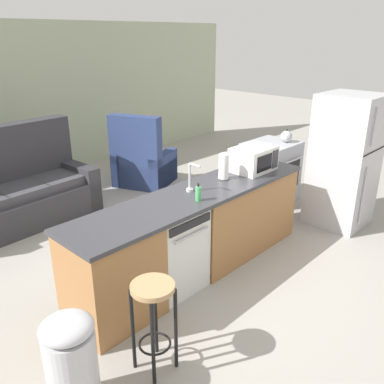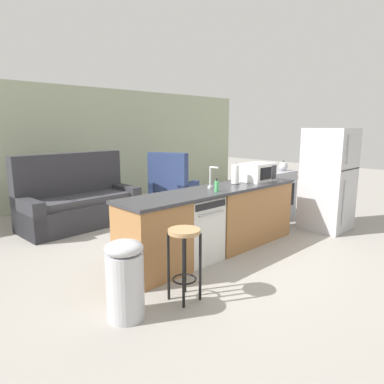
{
  "view_description": "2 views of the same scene",
  "coord_description": "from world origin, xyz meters",
  "px_view_note": "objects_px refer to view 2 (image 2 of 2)",
  "views": [
    {
      "loc": [
        -2.63,
        -2.58,
        2.39
      ],
      "look_at": [
        0.28,
        0.19,
        0.82
      ],
      "focal_mm": 38.0,
      "sensor_mm": 36.0,
      "label": 1
    },
    {
      "loc": [
        -3.22,
        -3.09,
        1.72
      ],
      "look_at": [
        -0.02,
        0.28,
        0.84
      ],
      "focal_mm": 32.0,
      "sensor_mm": 36.0,
      "label": 2
    }
  ],
  "objects_px": {
    "dishwasher": "(194,228)",
    "stove_range": "(271,194)",
    "soap_bottle": "(216,186)",
    "trash_bin": "(125,279)",
    "paper_towel_roll": "(235,175)",
    "kettle": "(283,166)",
    "couch": "(77,203)",
    "refrigerator": "(328,180)",
    "armchair": "(172,192)",
    "microwave": "(258,172)",
    "bar_stool": "(184,249)"
  },
  "relations": [
    {
      "from": "dishwasher",
      "to": "stove_range",
      "type": "distance_m",
      "value": 2.66
    },
    {
      "from": "soap_bottle",
      "to": "trash_bin",
      "type": "bearing_deg",
      "value": -165.52
    },
    {
      "from": "stove_range",
      "to": "dishwasher",
      "type": "bearing_deg",
      "value": -168.09
    },
    {
      "from": "paper_towel_roll",
      "to": "kettle",
      "type": "height_order",
      "value": "paper_towel_roll"
    },
    {
      "from": "kettle",
      "to": "couch",
      "type": "height_order",
      "value": "couch"
    },
    {
      "from": "soap_bottle",
      "to": "couch",
      "type": "relative_size",
      "value": 0.09
    },
    {
      "from": "refrigerator",
      "to": "armchair",
      "type": "xyz_separation_m",
      "value": [
        -0.89,
        3.01,
        -0.5
      ]
    },
    {
      "from": "microwave",
      "to": "bar_stool",
      "type": "xyz_separation_m",
      "value": [
        -2.17,
        -0.71,
        -0.5
      ]
    },
    {
      "from": "kettle",
      "to": "bar_stool",
      "type": "xyz_separation_m",
      "value": [
        -3.59,
        -1.13,
        -0.45
      ]
    },
    {
      "from": "stove_range",
      "to": "microwave",
      "type": "height_order",
      "value": "microwave"
    },
    {
      "from": "trash_bin",
      "to": "kettle",
      "type": "bearing_deg",
      "value": 13.56
    },
    {
      "from": "bar_stool",
      "to": "armchair",
      "type": "xyz_separation_m",
      "value": [
        2.53,
        3.17,
        -0.19
      ]
    },
    {
      "from": "refrigerator",
      "to": "couch",
      "type": "bearing_deg",
      "value": 133.25
    },
    {
      "from": "stove_range",
      "to": "couch",
      "type": "bearing_deg",
      "value": 145.26
    },
    {
      "from": "armchair",
      "to": "soap_bottle",
      "type": "bearing_deg",
      "value": -119.28
    },
    {
      "from": "bar_stool",
      "to": "armchair",
      "type": "relative_size",
      "value": 0.62
    },
    {
      "from": "dishwasher",
      "to": "kettle",
      "type": "height_order",
      "value": "kettle"
    },
    {
      "from": "dishwasher",
      "to": "trash_bin",
      "type": "relative_size",
      "value": 1.14
    },
    {
      "from": "stove_range",
      "to": "refrigerator",
      "type": "distance_m",
      "value": 1.17
    },
    {
      "from": "stove_range",
      "to": "microwave",
      "type": "xyz_separation_m",
      "value": [
        -1.25,
        -0.55,
        0.59
      ]
    },
    {
      "from": "microwave",
      "to": "trash_bin",
      "type": "height_order",
      "value": "microwave"
    },
    {
      "from": "refrigerator",
      "to": "microwave",
      "type": "relative_size",
      "value": 3.41
    },
    {
      "from": "dishwasher",
      "to": "kettle",
      "type": "bearing_deg",
      "value": 8.68
    },
    {
      "from": "dishwasher",
      "to": "trash_bin",
      "type": "bearing_deg",
      "value": -157.58
    },
    {
      "from": "refrigerator",
      "to": "kettle",
      "type": "xyz_separation_m",
      "value": [
        0.17,
        0.97,
        0.13
      ]
    },
    {
      "from": "stove_range",
      "to": "trash_bin",
      "type": "bearing_deg",
      "value": -164.22
    },
    {
      "from": "dishwasher",
      "to": "trash_bin",
      "type": "distance_m",
      "value": 1.55
    },
    {
      "from": "soap_bottle",
      "to": "armchair",
      "type": "relative_size",
      "value": 0.15
    },
    {
      "from": "trash_bin",
      "to": "soap_bottle",
      "type": "bearing_deg",
      "value": 14.48
    },
    {
      "from": "paper_towel_roll",
      "to": "kettle",
      "type": "distance_m",
      "value": 1.91
    },
    {
      "from": "paper_towel_roll",
      "to": "soap_bottle",
      "type": "height_order",
      "value": "paper_towel_roll"
    },
    {
      "from": "dishwasher",
      "to": "kettle",
      "type": "xyz_separation_m",
      "value": [
        2.77,
        0.42,
        0.56
      ]
    },
    {
      "from": "dishwasher",
      "to": "armchair",
      "type": "bearing_deg",
      "value": 55.14
    },
    {
      "from": "trash_bin",
      "to": "bar_stool",
      "type": "bearing_deg",
      "value": -10.96
    },
    {
      "from": "trash_bin",
      "to": "armchair",
      "type": "xyz_separation_m",
      "value": [
        3.15,
        3.05,
        -0.03
      ]
    },
    {
      "from": "paper_towel_roll",
      "to": "kettle",
      "type": "relative_size",
      "value": 1.38
    },
    {
      "from": "microwave",
      "to": "soap_bottle",
      "type": "bearing_deg",
      "value": -171.99
    },
    {
      "from": "paper_towel_roll",
      "to": "soap_bottle",
      "type": "bearing_deg",
      "value": -161.32
    },
    {
      "from": "stove_range",
      "to": "armchair",
      "type": "bearing_deg",
      "value": 114.83
    },
    {
      "from": "bar_stool",
      "to": "dishwasher",
      "type": "bearing_deg",
      "value": 40.85
    },
    {
      "from": "paper_towel_roll",
      "to": "soap_bottle",
      "type": "xyz_separation_m",
      "value": [
        -0.64,
        -0.22,
        -0.07
      ]
    },
    {
      "from": "trash_bin",
      "to": "armchair",
      "type": "distance_m",
      "value": 4.38
    },
    {
      "from": "kettle",
      "to": "armchair",
      "type": "bearing_deg",
      "value": 117.33
    },
    {
      "from": "stove_range",
      "to": "couch",
      "type": "relative_size",
      "value": 0.44
    },
    {
      "from": "stove_range",
      "to": "armchair",
      "type": "distance_m",
      "value": 2.11
    },
    {
      "from": "couch",
      "to": "dishwasher",
      "type": "bearing_deg",
      "value": -81.94
    },
    {
      "from": "dishwasher",
      "to": "kettle",
      "type": "relative_size",
      "value": 4.1
    },
    {
      "from": "dishwasher",
      "to": "stove_range",
      "type": "relative_size",
      "value": 0.93
    },
    {
      "from": "microwave",
      "to": "soap_bottle",
      "type": "distance_m",
      "value": 1.12
    },
    {
      "from": "dishwasher",
      "to": "microwave",
      "type": "distance_m",
      "value": 1.49
    }
  ]
}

